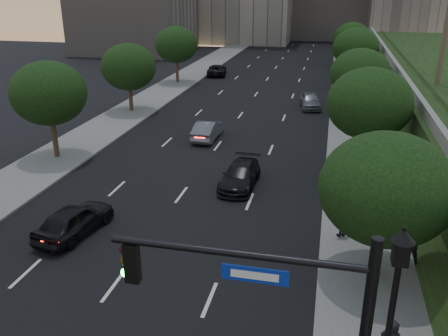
% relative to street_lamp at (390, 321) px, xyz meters
% --- Properties ---
extents(road_surface, '(16.00, 140.00, 0.02)m').
position_rel_street_lamp_xyz_m(road_surface, '(-10.05, 28.15, -2.62)').
color(road_surface, black).
rests_on(road_surface, ground).
extents(sidewalk_right, '(4.50, 140.00, 0.15)m').
position_rel_street_lamp_xyz_m(sidewalk_right, '(0.20, 28.15, -2.56)').
color(sidewalk_right, slate).
rests_on(sidewalk_right, ground).
extents(sidewalk_left, '(4.50, 140.00, 0.15)m').
position_rel_street_lamp_xyz_m(sidewalk_left, '(-20.30, 28.15, -2.56)').
color(sidewalk_left, slate).
rests_on(sidewalk_left, ground).
extents(parapet_wall, '(0.35, 90.00, 0.70)m').
position_rel_street_lamp_xyz_m(parapet_wall, '(3.45, 26.15, 1.72)').
color(parapet_wall, slate).
rests_on(parapet_wall, embankment).
extents(office_block_filler, '(18.00, 16.00, 14.00)m').
position_rel_street_lamp_xyz_m(office_block_filler, '(-36.05, 68.15, 4.37)').
color(office_block_filler, gray).
rests_on(office_block_filler, ground).
extents(tree_right_a, '(5.20, 5.20, 6.24)m').
position_rel_street_lamp_xyz_m(tree_right_a, '(0.25, 6.15, 1.39)').
color(tree_right_a, '#38281C').
rests_on(tree_right_a, ground).
extents(tree_right_b, '(5.20, 5.20, 6.74)m').
position_rel_street_lamp_xyz_m(tree_right_b, '(0.25, 18.15, 1.88)').
color(tree_right_b, '#38281C').
rests_on(tree_right_b, ground).
extents(tree_right_c, '(5.20, 5.20, 6.24)m').
position_rel_street_lamp_xyz_m(tree_right_c, '(0.25, 31.15, 1.39)').
color(tree_right_c, '#38281C').
rests_on(tree_right_c, ground).
extents(tree_right_d, '(5.20, 5.20, 6.74)m').
position_rel_street_lamp_xyz_m(tree_right_d, '(0.25, 45.15, 1.88)').
color(tree_right_d, '#38281C').
rests_on(tree_right_d, ground).
extents(tree_right_e, '(5.20, 5.20, 6.24)m').
position_rel_street_lamp_xyz_m(tree_right_e, '(0.25, 60.15, 1.39)').
color(tree_right_e, '#38281C').
rests_on(tree_right_e, ground).
extents(tree_left_b, '(5.00, 5.00, 6.71)m').
position_rel_street_lamp_xyz_m(tree_left_b, '(-20.35, 16.15, 1.94)').
color(tree_left_b, '#38281C').
rests_on(tree_left_b, ground).
extents(tree_left_c, '(5.00, 5.00, 6.34)m').
position_rel_street_lamp_xyz_m(tree_left_c, '(-20.35, 29.15, 1.57)').
color(tree_left_c, '#38281C').
rests_on(tree_left_c, ground).
extents(tree_left_d, '(5.00, 5.00, 6.71)m').
position_rel_street_lamp_xyz_m(tree_left_d, '(-20.35, 43.15, 1.94)').
color(tree_left_d, '#38281C').
rests_on(tree_left_d, ground).
extents(street_lamp, '(0.64, 0.64, 5.62)m').
position_rel_street_lamp_xyz_m(street_lamp, '(0.00, 0.00, 0.00)').
color(street_lamp, black).
rests_on(street_lamp, ground).
extents(sedan_near_left, '(2.56, 4.77, 1.54)m').
position_rel_street_lamp_xyz_m(sedan_near_left, '(-13.70, 6.72, -1.86)').
color(sedan_near_left, black).
rests_on(sedan_near_left, ground).
extents(sedan_mid_left, '(1.61, 4.44, 1.45)m').
position_rel_street_lamp_xyz_m(sedan_mid_left, '(-11.23, 22.72, -1.91)').
color(sedan_mid_left, slate).
rests_on(sedan_mid_left, ground).
extents(sedan_far_left, '(3.16, 5.37, 1.40)m').
position_rel_street_lamp_xyz_m(sedan_far_left, '(-16.91, 49.27, -1.93)').
color(sedan_far_left, black).
rests_on(sedan_far_left, ground).
extents(sedan_near_right, '(2.05, 4.77, 1.37)m').
position_rel_street_lamp_xyz_m(sedan_near_right, '(-7.01, 14.20, -1.95)').
color(sedan_near_right, black).
rests_on(sedan_near_right, ground).
extents(sedan_far_right, '(2.48, 4.66, 1.51)m').
position_rel_street_lamp_xyz_m(sedan_far_right, '(-3.99, 34.31, -1.88)').
color(sedan_far_right, slate).
rests_on(sedan_far_right, ground).
extents(pedestrian_b, '(0.98, 0.80, 1.89)m').
position_rel_street_lamp_xyz_m(pedestrian_b, '(1.69, 7.40, -1.54)').
color(pedestrian_b, black).
rests_on(pedestrian_b, sidewalk_right).
extents(pedestrian_c, '(0.99, 0.82, 1.59)m').
position_rel_street_lamp_xyz_m(pedestrian_c, '(-1.07, 9.06, -1.69)').
color(pedestrian_c, black).
rests_on(pedestrian_c, sidewalk_right).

